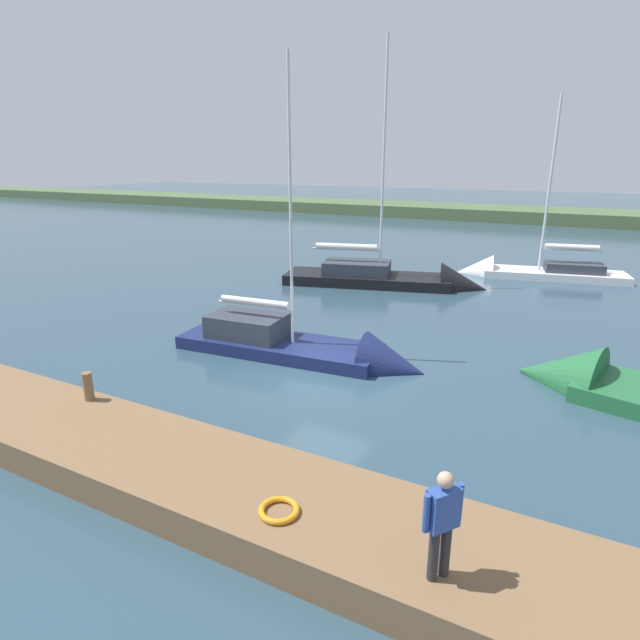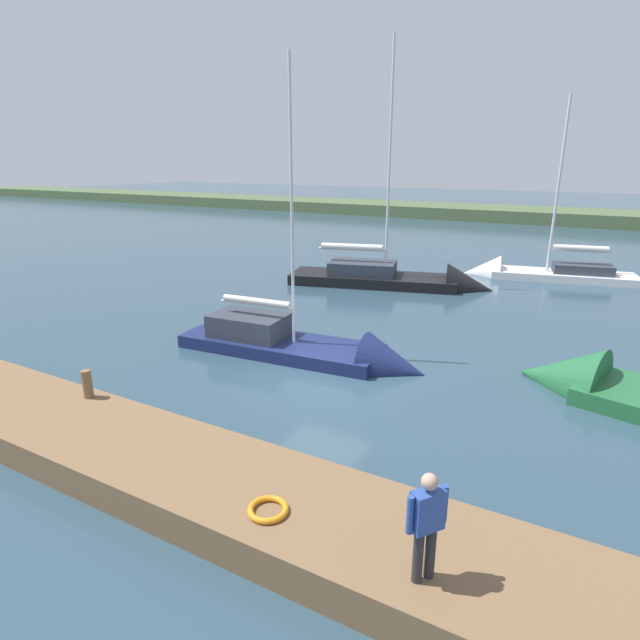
% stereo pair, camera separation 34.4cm
% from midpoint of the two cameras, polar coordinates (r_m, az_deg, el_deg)
% --- Properties ---
extents(ground_plane, '(200.00, 200.00, 0.00)m').
position_cam_midpoint_polar(ground_plane, '(14.82, 0.55, -6.36)').
color(ground_plane, '#2D4756').
extents(far_shoreline, '(180.00, 8.00, 2.40)m').
position_cam_midpoint_polar(far_shoreline, '(57.63, 22.71, 10.20)').
color(far_shoreline, '#4C603D').
rests_on(far_shoreline, ground_plane).
extents(dock_pier, '(23.04, 2.48, 0.65)m').
position_cam_midpoint_polar(dock_pier, '(10.54, -15.22, -15.74)').
color(dock_pier, brown).
rests_on(dock_pier, ground_plane).
extents(mooring_post_near, '(0.22, 0.22, 0.67)m').
position_cam_midpoint_polar(mooring_post_near, '(13.11, -23.87, -6.55)').
color(mooring_post_near, brown).
rests_on(mooring_post_near, dock_pier).
extents(life_ring_buoy, '(0.66, 0.66, 0.10)m').
position_cam_midpoint_polar(life_ring_buoy, '(8.64, -4.62, -20.34)').
color(life_ring_buoy, orange).
rests_on(life_ring_buoy, dock_pier).
extents(sailboat_far_right, '(10.17, 4.93, 12.48)m').
position_cam_midpoint_polar(sailboat_far_right, '(25.65, 9.82, 4.04)').
color(sailboat_far_right, black).
rests_on(sailboat_far_right, ground_plane).
extents(sailboat_inner_slip, '(8.21, 2.73, 9.86)m').
position_cam_midpoint_polar(sailboat_inner_slip, '(16.16, 0.02, -3.75)').
color(sailboat_inner_slip, navy).
rests_on(sailboat_inner_slip, ground_plane).
extents(sailboat_mid_channel, '(8.75, 3.71, 10.05)m').
position_cam_midpoint_polar(sailboat_mid_channel, '(29.48, 22.93, 4.61)').
color(sailboat_mid_channel, white).
rests_on(sailboat_mid_channel, ground_plane).
extents(person_on_dock, '(0.43, 0.52, 1.61)m').
position_cam_midpoint_polar(person_on_dock, '(7.20, 13.26, -21.00)').
color(person_on_dock, '#28282D').
rests_on(person_on_dock, dock_pier).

